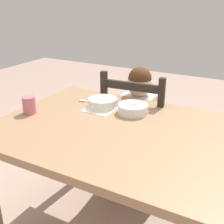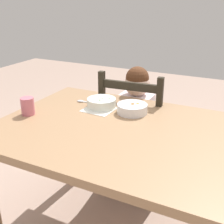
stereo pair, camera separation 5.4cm
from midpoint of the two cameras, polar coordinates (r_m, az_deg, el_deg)
name	(u,v)px [view 2 (the right image)]	position (r m, az deg, el deg)	size (l,w,h in m)	color
dining_table	(114,145)	(1.53, -0.57, -6.63)	(1.21, 0.93, 0.75)	#A17A55
dining_chair	(135,136)	(2.06, 3.77, -4.78)	(0.45, 0.45, 0.93)	black
child_figure	(135,113)	(1.99, 3.74, -0.27)	(0.32, 0.31, 0.94)	white
bowl_of_peas	(102,103)	(1.72, -2.97, 1.86)	(0.17, 0.17, 0.06)	white
bowl_of_carrots	(132,108)	(1.64, 3.08, 0.75)	(0.17, 0.17, 0.05)	white
spoon	(83,101)	(1.83, -6.53, 2.09)	(0.14, 0.04, 0.01)	silver
drinking_cup	(28,106)	(1.69, -17.22, 1.11)	(0.07, 0.07, 0.10)	#CE6B7C
paper_napkin	(99,110)	(1.69, -3.55, 0.46)	(0.17, 0.16, 0.00)	white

